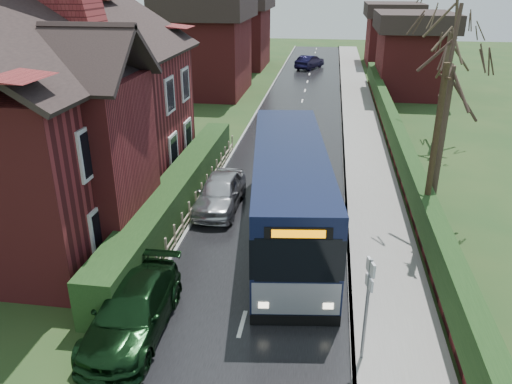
% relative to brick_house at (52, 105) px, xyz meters
% --- Properties ---
extents(ground, '(140.00, 140.00, 0.00)m').
position_rel_brick_house_xyz_m(ground, '(8.73, -4.78, -4.38)').
color(ground, '#30411B').
rests_on(ground, ground).
extents(road, '(6.00, 100.00, 0.02)m').
position_rel_brick_house_xyz_m(road, '(8.73, 5.22, -4.37)').
color(road, black).
rests_on(road, ground).
extents(pavement, '(2.50, 100.00, 0.14)m').
position_rel_brick_house_xyz_m(pavement, '(12.98, 5.22, -4.31)').
color(pavement, slate).
rests_on(pavement, ground).
extents(kerb_right, '(0.12, 100.00, 0.14)m').
position_rel_brick_house_xyz_m(kerb_right, '(11.78, 5.22, -4.31)').
color(kerb_right, gray).
rests_on(kerb_right, ground).
extents(kerb_left, '(0.12, 100.00, 0.10)m').
position_rel_brick_house_xyz_m(kerb_left, '(5.68, 5.22, -4.33)').
color(kerb_left, gray).
rests_on(kerb_left, ground).
extents(front_hedge, '(1.20, 16.00, 1.60)m').
position_rel_brick_house_xyz_m(front_hedge, '(4.83, 0.22, -3.58)').
color(front_hedge, black).
rests_on(front_hedge, ground).
extents(picket_fence, '(0.10, 16.00, 0.90)m').
position_rel_brick_house_xyz_m(picket_fence, '(5.58, 0.22, -3.93)').
color(picket_fence, gray).
rests_on(picket_fence, ground).
extents(right_wall_hedge, '(0.60, 50.00, 1.80)m').
position_rel_brick_house_xyz_m(right_wall_hedge, '(14.53, 5.22, -3.36)').
color(right_wall_hedge, maroon).
rests_on(right_wall_hedge, ground).
extents(brick_house, '(9.30, 14.60, 10.30)m').
position_rel_brick_house_xyz_m(brick_house, '(0.00, 0.00, 0.00)').
color(brick_house, maroon).
rests_on(brick_house, ground).
extents(bus, '(3.91, 11.44, 3.41)m').
position_rel_brick_house_xyz_m(bus, '(9.54, -1.12, -2.69)').
color(bus, black).
rests_on(bus, ground).
extents(car_silver, '(1.76, 4.29, 1.45)m').
position_rel_brick_house_xyz_m(car_silver, '(6.50, 0.76, -3.65)').
color(car_silver, silver).
rests_on(car_silver, ground).
extents(car_green, '(1.98, 4.66, 1.34)m').
position_rel_brick_house_xyz_m(car_green, '(5.83, -7.48, -3.71)').
color(car_green, black).
rests_on(car_green, ground).
extents(car_distant, '(3.06, 4.55, 1.42)m').
position_rel_brick_house_xyz_m(car_distant, '(8.56, 36.66, -3.67)').
color(car_distant, black).
rests_on(car_distant, ground).
extents(bus_stop_sign, '(0.19, 0.45, 3.01)m').
position_rel_brick_house_xyz_m(bus_stop_sign, '(11.99, -7.78, -2.39)').
color(bus_stop_sign, slate).
rests_on(bus_stop_sign, ground).
extents(telegraph_pole, '(0.23, 0.83, 6.47)m').
position_rel_brick_house_xyz_m(telegraph_pole, '(14.53, -0.78, -1.10)').
color(telegraph_pole, black).
rests_on(telegraph_pole, ground).
extents(tree_right_near, '(4.02, 4.02, 8.67)m').
position_rel_brick_house_xyz_m(tree_right_near, '(15.16, 1.22, 2.10)').
color(tree_right_near, '#34261E').
rests_on(tree_right_near, ground).
extents(tree_right_far, '(4.61, 4.61, 8.91)m').
position_rel_brick_house_xyz_m(tree_right_far, '(17.33, 12.10, 2.28)').
color(tree_right_far, '#3C3023').
rests_on(tree_right_far, ground).
extents(tree_house_side, '(4.28, 4.28, 9.72)m').
position_rel_brick_house_xyz_m(tree_house_side, '(-4.24, 5.41, 2.89)').
color(tree_house_side, '#35281F').
rests_on(tree_house_side, ground).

